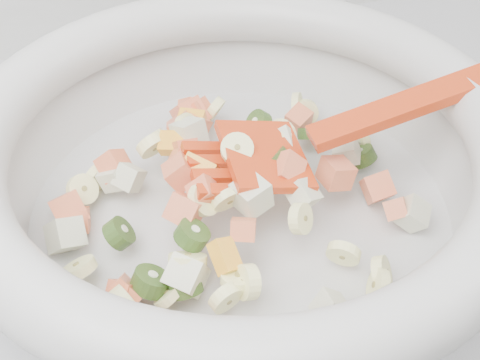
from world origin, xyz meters
name	(u,v)px	position (x,y,z in m)	size (l,w,h in m)	color
mixing_bowl	(240,165)	(-0.03, 1.41, 0.96)	(0.49, 0.41, 0.13)	beige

